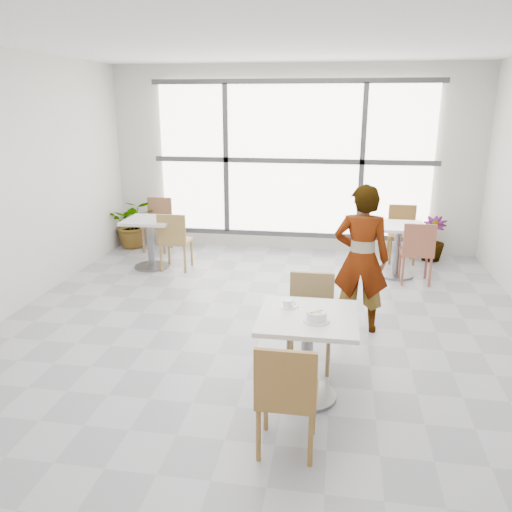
# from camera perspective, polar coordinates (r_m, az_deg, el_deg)

# --- Properties ---
(floor) EXTENTS (7.00, 7.00, 0.00)m
(floor) POSITION_cam_1_polar(r_m,az_deg,el_deg) (5.53, 0.50, -9.07)
(floor) COLOR #9E9EA5
(floor) RESTS_ON ground
(ceiling) EXTENTS (7.00, 7.00, 0.00)m
(ceiling) POSITION_cam_1_polar(r_m,az_deg,el_deg) (5.01, 0.60, 23.53)
(ceiling) COLOR white
(ceiling) RESTS_ON ground
(wall_back) EXTENTS (6.00, 0.00, 6.00)m
(wall_back) POSITION_cam_1_polar(r_m,az_deg,el_deg) (8.50, 4.16, 10.59)
(wall_back) COLOR silver
(wall_back) RESTS_ON ground
(wall_front) EXTENTS (6.00, 0.00, 6.00)m
(wall_front) POSITION_cam_1_polar(r_m,az_deg,el_deg) (1.84, -16.54, -13.59)
(wall_front) COLOR silver
(wall_front) RESTS_ON ground
(window) EXTENTS (4.60, 0.07, 2.52)m
(window) POSITION_cam_1_polar(r_m,az_deg,el_deg) (8.44, 4.12, 10.54)
(window) COLOR white
(window) RESTS_ON ground
(main_table) EXTENTS (0.80, 0.80, 0.75)m
(main_table) POSITION_cam_1_polar(r_m,az_deg,el_deg) (4.30, 5.74, -9.38)
(main_table) COLOR silver
(main_table) RESTS_ON ground
(chair_near) EXTENTS (0.42, 0.42, 0.87)m
(chair_near) POSITION_cam_1_polar(r_m,az_deg,el_deg) (3.64, 3.42, -14.89)
(chair_near) COLOR olive
(chair_near) RESTS_ON ground
(chair_far) EXTENTS (0.42, 0.42, 0.87)m
(chair_far) POSITION_cam_1_polar(r_m,az_deg,el_deg) (4.88, 6.10, -6.36)
(chair_far) COLOR olive
(chair_far) RESTS_ON ground
(oatmeal_bowl) EXTENTS (0.21, 0.21, 0.10)m
(oatmeal_bowl) POSITION_cam_1_polar(r_m,az_deg,el_deg) (4.09, 6.77, -6.65)
(oatmeal_bowl) COLOR white
(oatmeal_bowl) RESTS_ON main_table
(coffee_cup) EXTENTS (0.16, 0.13, 0.07)m
(coffee_cup) POSITION_cam_1_polar(r_m,az_deg,el_deg) (4.33, 3.59, -5.37)
(coffee_cup) COLOR white
(coffee_cup) RESTS_ON main_table
(person) EXTENTS (0.62, 0.43, 1.61)m
(person) POSITION_cam_1_polar(r_m,az_deg,el_deg) (5.57, 11.64, -0.34)
(person) COLOR black
(person) RESTS_ON ground
(bg_table_left) EXTENTS (0.70, 0.70, 0.75)m
(bg_table_left) POSITION_cam_1_polar(r_m,az_deg,el_deg) (7.82, -11.69, 2.18)
(bg_table_left) COLOR silver
(bg_table_left) RESTS_ON ground
(bg_table_right) EXTENTS (0.70, 0.70, 0.75)m
(bg_table_right) POSITION_cam_1_polar(r_m,az_deg,el_deg) (7.56, 15.48, 1.42)
(bg_table_right) COLOR white
(bg_table_right) RESTS_ON ground
(bg_chair_left_near) EXTENTS (0.42, 0.42, 0.87)m
(bg_chair_left_near) POSITION_cam_1_polar(r_m,az_deg,el_deg) (7.60, -9.10, 2.01)
(bg_chair_left_near) COLOR olive
(bg_chair_left_near) RESTS_ON ground
(bg_chair_left_far) EXTENTS (0.42, 0.42, 0.87)m
(bg_chair_left_far) POSITION_cam_1_polar(r_m,az_deg,el_deg) (8.79, -10.84, 3.92)
(bg_chair_left_far) COLOR brown
(bg_chair_left_far) RESTS_ON ground
(bg_chair_right_near) EXTENTS (0.42, 0.42, 0.87)m
(bg_chair_right_near) POSITION_cam_1_polar(r_m,az_deg,el_deg) (7.28, 17.53, 0.76)
(bg_chair_right_near) COLOR #9C5640
(bg_chair_right_near) RESTS_ON ground
(bg_chair_right_far) EXTENTS (0.42, 0.42, 0.87)m
(bg_chair_right_far) POSITION_cam_1_polar(r_m,az_deg,el_deg) (8.33, 15.93, 2.87)
(bg_chair_right_far) COLOR olive
(bg_chair_right_far) RESTS_ON ground
(plant_left) EXTENTS (0.89, 0.82, 0.83)m
(plant_left) POSITION_cam_1_polar(r_m,az_deg,el_deg) (9.04, -13.50, 3.57)
(plant_left) COLOR #447F3E
(plant_left) RESTS_ON ground
(plant_right) EXTENTS (0.51, 0.51, 0.70)m
(plant_right) POSITION_cam_1_polar(r_m,az_deg,el_deg) (8.51, 19.03, 1.83)
(plant_right) COLOR #538845
(plant_right) RESTS_ON ground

